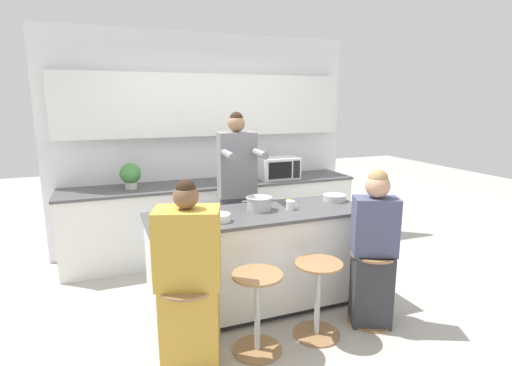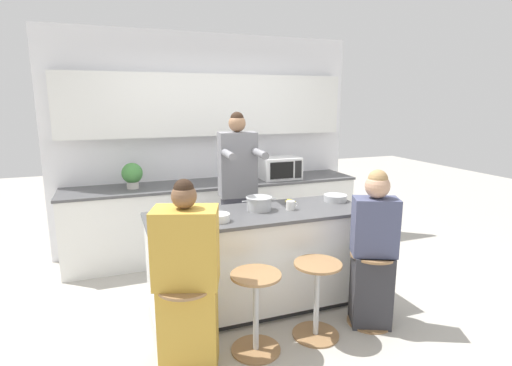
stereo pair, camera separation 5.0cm
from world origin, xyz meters
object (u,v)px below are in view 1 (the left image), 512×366
(kitchen_island, at_px, (259,259))
(fruit_bowl, at_px, (220,218))
(person_cooking, at_px, (237,199))
(person_seated_near, at_px, (373,254))
(person_wrapped_blanket, at_px, (189,282))
(coffee_cup_near, at_px, (290,205))
(bar_stool_rightmost, at_px, (372,284))
(bar_stool_center_left, at_px, (257,309))
(bar_stool_center_right, at_px, (318,295))
(microwave, at_px, (278,168))
(cooking_pot, at_px, (259,203))
(bar_stool_leftmost, at_px, (188,323))
(banana_bunch, at_px, (289,201))
(potted_plant, at_px, (130,175))

(kitchen_island, bearing_deg, fruit_bowl, -160.09)
(person_cooking, height_order, person_seated_near, person_cooking)
(person_wrapped_blanket, relative_size, coffee_cup_near, 12.24)
(bar_stool_rightmost, relative_size, person_seated_near, 0.47)
(bar_stool_center_left, height_order, coffee_cup_near, coffee_cup_near)
(person_wrapped_blanket, relative_size, fruit_bowl, 7.84)
(bar_stool_center_right, bearing_deg, bar_stool_rightmost, 0.59)
(person_wrapped_blanket, distance_m, coffee_cup_near, 1.25)
(person_seated_near, xyz_separation_m, microwave, (0.05, 2.04, 0.41))
(cooking_pot, bearing_deg, person_seated_near, -41.65)
(bar_stool_center_left, distance_m, person_wrapped_blanket, 0.59)
(person_seated_near, bearing_deg, bar_stool_leftmost, -154.67)
(bar_stool_center_left, xyz_separation_m, coffee_cup_near, (0.56, 0.60, 0.60))
(bar_stool_leftmost, distance_m, person_cooking, 1.57)
(bar_stool_rightmost, bearing_deg, cooking_pot, 138.96)
(person_seated_near, height_order, banana_bunch, person_seated_near)
(bar_stool_rightmost, distance_m, person_cooking, 1.54)
(bar_stool_center_left, distance_m, bar_stool_rightmost, 1.06)
(person_cooking, relative_size, coffee_cup_near, 15.78)
(person_seated_near, bearing_deg, fruit_bowl, -177.25)
(bar_stool_rightmost, height_order, banana_bunch, banana_bunch)
(bar_stool_leftmost, height_order, fruit_bowl, fruit_bowl)
(coffee_cup_near, height_order, banana_bunch, coffee_cup_near)
(bar_stool_center_left, height_order, person_seated_near, person_seated_near)
(bar_stool_center_left, relative_size, cooking_pot, 1.95)
(kitchen_island, bearing_deg, bar_stool_center_left, -112.63)
(bar_stool_rightmost, relative_size, person_cooking, 0.35)
(coffee_cup_near, distance_m, banana_bunch, 0.23)
(kitchen_island, bearing_deg, coffee_cup_near, -5.60)
(bar_stool_leftmost, distance_m, person_seated_near, 1.60)
(fruit_bowl, height_order, coffee_cup_near, coffee_cup_near)
(banana_bunch, bearing_deg, bar_stool_center_left, -128.51)
(person_cooking, xyz_separation_m, person_seated_near, (0.78, -1.22, -0.26))
(bar_stool_center_left, xyz_separation_m, bar_stool_rightmost, (1.06, 0.02, 0.00))
(person_cooking, bearing_deg, potted_plant, 143.28)
(bar_stool_leftmost, height_order, bar_stool_rightmost, same)
(fruit_bowl, relative_size, banana_bunch, 1.33)
(person_wrapped_blanket, bearing_deg, microwave, 70.87)
(person_cooking, bearing_deg, kitchen_island, -85.14)
(cooking_pot, bearing_deg, person_wrapped_blanket, -139.58)
(person_seated_near, xyz_separation_m, banana_bunch, (-0.40, 0.80, 0.30))
(kitchen_island, bearing_deg, person_cooking, 90.00)
(person_cooking, distance_m, person_wrapped_blanket, 1.46)
(microwave, bearing_deg, bar_stool_leftmost, -128.09)
(potted_plant, bearing_deg, kitchen_island, -56.28)
(cooking_pot, height_order, coffee_cup_near, cooking_pot)
(cooking_pot, bearing_deg, bar_stool_rightmost, -41.04)
(bar_stool_center_right, relative_size, potted_plant, 2.14)
(person_seated_near, bearing_deg, potted_plant, 154.58)
(bar_stool_center_left, relative_size, coffee_cup_near, 5.60)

